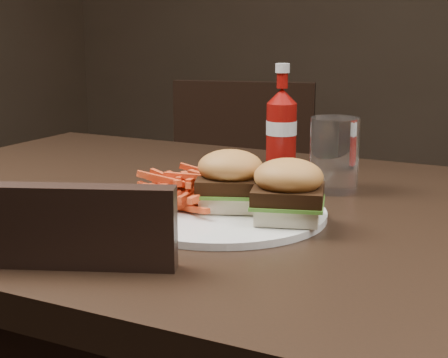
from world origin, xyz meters
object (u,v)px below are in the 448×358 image
at_px(tumbler, 334,156).
at_px(ketchup_bottle, 281,134).
at_px(chair_far, 254,218).
at_px(plate, 221,213).
at_px(dining_table, 218,214).

bearing_deg(tumbler, ketchup_bottle, 137.23).
bearing_deg(tumbler, chair_far, 121.75).
bearing_deg(plate, tumbler, 67.07).
xyz_separation_m(dining_table, plate, (0.04, -0.07, 0.03)).
distance_m(dining_table, plate, 0.09).
bearing_deg(tumbler, dining_table, -133.89).
relative_size(chair_far, tumbler, 3.37).
height_order(dining_table, plate, plate).
distance_m(ketchup_bottle, tumbler, 0.19).
bearing_deg(plate, dining_table, 119.47).
xyz_separation_m(dining_table, ketchup_bottle, (-0.01, 0.26, 0.08)).
bearing_deg(dining_table, plate, -60.53).
height_order(plate, tumbler, tumbler).
relative_size(dining_table, tumbler, 10.29).
distance_m(chair_far, plate, 1.14).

